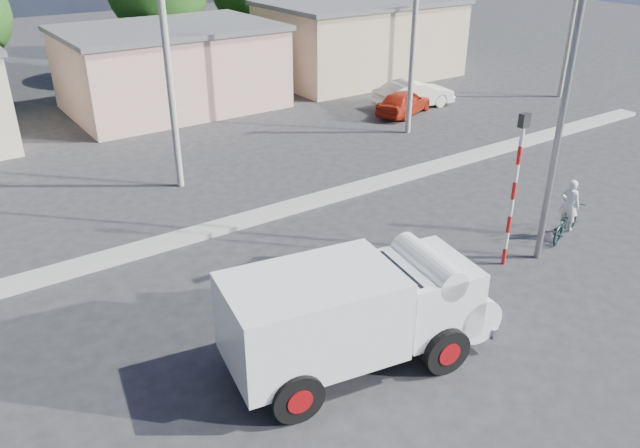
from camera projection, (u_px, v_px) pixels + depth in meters
ground_plane at (462, 328)px, 14.87m from camera, size 120.00×120.00×0.00m
median at (285, 209)px, 20.73m from camera, size 40.00×0.80×0.16m
truck at (361, 311)px, 13.15m from camera, size 6.13×3.12×2.42m
bicycle at (566, 222)px, 18.84m from camera, size 2.03×1.20×1.01m
cyclist at (568, 214)px, 18.71m from camera, size 0.53×0.67×1.59m
car_cream at (414, 94)px, 31.72m from camera, size 4.35×2.06×1.38m
car_red at (404, 102)px, 30.61m from camera, size 3.93×2.64×1.24m
traffic_pole at (516, 179)px, 16.45m from camera, size 0.28×0.18×4.36m
streetlight at (563, 87)px, 15.66m from camera, size 2.34×0.22×9.00m
building_row at (154, 67)px, 30.70m from camera, size 37.80×7.30×4.44m
utility_poles at (300, 56)px, 23.57m from camera, size 35.40×0.24×8.00m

